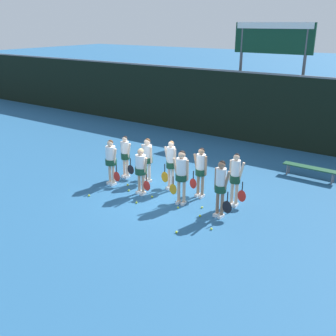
% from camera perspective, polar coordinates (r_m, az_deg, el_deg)
% --- Properties ---
extents(ground_plane, '(140.00, 140.00, 0.00)m').
position_cam_1_polar(ground_plane, '(13.58, -0.11, -3.70)').
color(ground_plane, '#235684').
extents(fence_windscreen, '(60.00, 0.08, 3.38)m').
position_cam_1_polar(fence_windscreen, '(19.33, 12.49, 8.49)').
color(fence_windscreen, black).
rests_on(fence_windscreen, ground_plane).
extents(scoreboard, '(3.78, 0.15, 5.53)m').
position_cam_1_polar(scoreboard, '(19.80, 14.91, 16.30)').
color(scoreboard, '#515156').
rests_on(scoreboard, ground_plane).
extents(bench_courtside, '(2.03, 0.38, 0.45)m').
position_cam_1_polar(bench_courtside, '(15.65, 19.97, -0.08)').
color(bench_courtside, '#19472D').
rests_on(bench_courtside, ground_plane).
extents(player_0, '(0.68, 0.41, 1.68)m').
position_cam_1_polar(player_0, '(14.11, -8.28, 1.39)').
color(player_0, beige).
rests_on(player_0, ground_plane).
extents(player_1, '(0.67, 0.40, 1.63)m').
position_cam_1_polar(player_1, '(13.22, -3.95, 0.07)').
color(player_1, tan).
rests_on(player_1, ground_plane).
extents(player_2, '(0.66, 0.39, 1.81)m').
position_cam_1_polar(player_2, '(12.42, 1.97, -0.64)').
color(player_2, tan).
rests_on(player_2, ground_plane).
extents(player_3, '(0.64, 0.35, 1.79)m').
position_cam_1_polar(player_3, '(11.69, 7.69, -2.37)').
color(player_3, '#8C664C').
rests_on(player_3, ground_plane).
extents(player_4, '(0.63, 0.33, 1.62)m').
position_cam_1_polar(player_4, '(14.73, -6.19, 2.05)').
color(player_4, beige).
rests_on(player_4, ground_plane).
extents(player_5, '(0.65, 0.38, 1.66)m').
position_cam_1_polar(player_5, '(14.25, -3.03, 1.72)').
color(player_5, beige).
rests_on(player_5, ground_plane).
extents(player_6, '(0.63, 0.33, 1.77)m').
position_cam_1_polar(player_6, '(13.54, 0.41, 0.94)').
color(player_6, beige).
rests_on(player_6, ground_plane).
extents(player_7, '(0.63, 0.35, 1.72)m').
position_cam_1_polar(player_7, '(13.00, 4.76, -0.07)').
color(player_7, tan).
rests_on(player_7, ground_plane).
extents(player_8, '(0.61, 0.33, 1.76)m').
position_cam_1_polar(player_8, '(12.49, 9.78, -1.15)').
color(player_8, beige).
rests_on(player_8, ground_plane).
extents(tennis_ball_0, '(0.07, 0.07, 0.07)m').
position_cam_1_polar(tennis_ball_0, '(13.27, -2.33, -4.16)').
color(tennis_ball_0, '#CCE033').
rests_on(tennis_ball_0, ground_plane).
extents(tennis_ball_1, '(0.06, 0.06, 0.06)m').
position_cam_1_polar(tennis_ball_1, '(12.51, 1.47, -5.76)').
color(tennis_ball_1, '#CCE033').
rests_on(tennis_ball_1, ground_plane).
extents(tennis_ball_2, '(0.07, 0.07, 0.07)m').
position_cam_1_polar(tennis_ball_2, '(16.47, -6.11, 0.75)').
color(tennis_ball_2, '#CCE033').
rests_on(tennis_ball_2, ground_plane).
extents(tennis_ball_3, '(0.07, 0.07, 0.07)m').
position_cam_1_polar(tennis_ball_3, '(12.57, 4.95, -5.71)').
color(tennis_ball_3, '#CCE033').
rests_on(tennis_ball_3, ground_plane).
extents(tennis_ball_4, '(0.07, 0.07, 0.07)m').
position_cam_1_polar(tennis_ball_4, '(11.13, 1.23, -9.29)').
color(tennis_ball_4, '#CCE033').
rests_on(tennis_ball_4, ground_plane).
extents(tennis_ball_5, '(0.07, 0.07, 0.07)m').
position_cam_1_polar(tennis_ball_5, '(14.26, -5.86, -2.44)').
color(tennis_ball_5, '#CCE033').
rests_on(tennis_ball_5, ground_plane).
extents(tennis_ball_6, '(0.06, 0.06, 0.06)m').
position_cam_1_polar(tennis_ball_6, '(12.87, -4.60, -5.03)').
color(tennis_ball_6, '#CCE033').
rests_on(tennis_ball_6, ground_plane).
extents(tennis_ball_7, '(0.07, 0.07, 0.07)m').
position_cam_1_polar(tennis_ball_7, '(11.36, 6.32, -8.76)').
color(tennis_ball_7, '#CCE033').
rests_on(tennis_ball_7, ground_plane).
extents(tennis_ball_8, '(0.07, 0.07, 0.07)m').
position_cam_1_polar(tennis_ball_8, '(12.05, 4.66, -6.91)').
color(tennis_ball_8, '#CCE033').
rests_on(tennis_ball_8, ground_plane).
extents(tennis_ball_9, '(0.07, 0.07, 0.07)m').
position_cam_1_polar(tennis_ball_9, '(13.60, -11.39, -3.94)').
color(tennis_ball_9, '#CCE033').
rests_on(tennis_ball_9, ground_plane).
extents(tennis_ball_10, '(0.07, 0.07, 0.07)m').
position_cam_1_polar(tennis_ball_10, '(13.78, -5.72, -3.27)').
color(tennis_ball_10, '#CCE033').
rests_on(tennis_ball_10, ground_plane).
extents(tennis_ball_11, '(0.07, 0.07, 0.07)m').
position_cam_1_polar(tennis_ball_11, '(16.52, -8.30, 0.70)').
color(tennis_ball_11, '#CCE033').
rests_on(tennis_ball_11, ground_plane).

